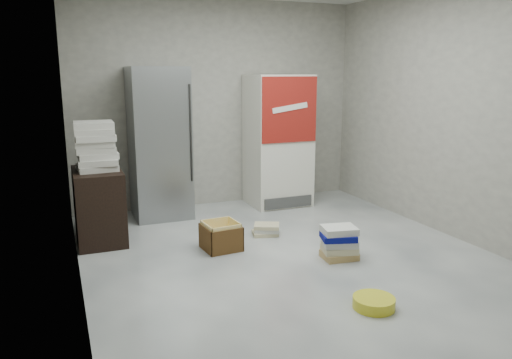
{
  "coord_description": "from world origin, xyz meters",
  "views": [
    {
      "loc": [
        -2.11,
        -4.14,
        1.84
      ],
      "look_at": [
        -0.15,
        0.7,
        0.71
      ],
      "focal_mm": 35.0,
      "sensor_mm": 36.0,
      "label": 1
    }
  ],
  "objects_px": {
    "steel_fridge": "(159,143)",
    "phonebook_stack_main": "(339,243)",
    "wood_shelf": "(99,206)",
    "cardboard_box": "(221,238)",
    "coke_cooler": "(278,140)"
  },
  "relations": [
    {
      "from": "wood_shelf",
      "to": "cardboard_box",
      "type": "distance_m",
      "value": 1.41
    },
    {
      "from": "steel_fridge",
      "to": "coke_cooler",
      "type": "bearing_deg",
      "value": -0.18
    },
    {
      "from": "wood_shelf",
      "to": "phonebook_stack_main",
      "type": "xyz_separation_m",
      "value": [
        2.16,
        -1.46,
        -0.23
      ]
    },
    {
      "from": "steel_fridge",
      "to": "coke_cooler",
      "type": "xyz_separation_m",
      "value": [
        1.65,
        -0.01,
        -0.05
      ]
    },
    {
      "from": "steel_fridge",
      "to": "phonebook_stack_main",
      "type": "bearing_deg",
      "value": -58.72
    },
    {
      "from": "coke_cooler",
      "to": "cardboard_box",
      "type": "relative_size",
      "value": 4.52
    },
    {
      "from": "phonebook_stack_main",
      "to": "wood_shelf",
      "type": "bearing_deg",
      "value": 158.36
    },
    {
      "from": "wood_shelf",
      "to": "phonebook_stack_main",
      "type": "relative_size",
      "value": 1.91
    },
    {
      "from": "phonebook_stack_main",
      "to": "cardboard_box",
      "type": "relative_size",
      "value": 1.05
    },
    {
      "from": "steel_fridge",
      "to": "cardboard_box",
      "type": "distance_m",
      "value": 1.73
    },
    {
      "from": "phonebook_stack_main",
      "to": "cardboard_box",
      "type": "bearing_deg",
      "value": 157.55
    },
    {
      "from": "coke_cooler",
      "to": "cardboard_box",
      "type": "distance_m",
      "value": 2.14
    },
    {
      "from": "wood_shelf",
      "to": "cardboard_box",
      "type": "bearing_deg",
      "value": -33.37
    },
    {
      "from": "coke_cooler",
      "to": "cardboard_box",
      "type": "bearing_deg",
      "value": -131.78
    },
    {
      "from": "steel_fridge",
      "to": "phonebook_stack_main",
      "type": "height_order",
      "value": "steel_fridge"
    }
  ]
}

